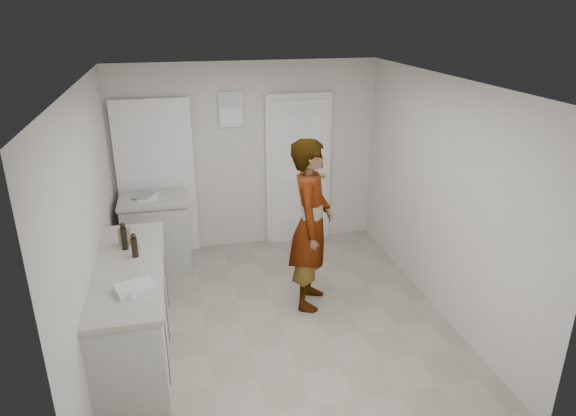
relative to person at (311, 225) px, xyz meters
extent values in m
plane|color=gray|center=(-0.42, -0.27, -0.95)|extent=(4.00, 4.00, 0.00)
plane|color=beige|center=(-0.42, 1.73, 0.30)|extent=(3.50, 0.00, 3.50)
plane|color=beige|center=(-0.42, -2.27, 0.30)|extent=(3.50, 0.00, 3.50)
plane|color=beige|center=(-2.17, -0.27, 0.30)|extent=(0.00, 4.00, 4.00)
plane|color=beige|center=(1.33, -0.27, 0.30)|extent=(0.00, 4.00, 4.00)
plane|color=silver|center=(-0.42, -0.27, 1.55)|extent=(4.00, 4.00, 0.00)
cube|color=white|center=(0.28, 1.66, 0.05)|extent=(0.80, 0.05, 2.00)
cube|color=white|center=(0.28, 1.69, 0.08)|extent=(0.90, 0.04, 2.10)
sphere|color=#B78C46|center=(0.61, 1.61, 0.00)|extent=(0.07, 0.07, 0.07)
cube|color=white|center=(-0.62, 1.70, 0.95)|extent=(0.30, 0.02, 0.45)
cube|color=black|center=(-1.62, 1.70, 0.07)|extent=(0.90, 0.05, 2.04)
cube|color=white|center=(-1.62, 1.67, 0.08)|extent=(0.98, 0.02, 2.10)
cube|color=#BBBAB6|center=(-1.87, -0.47, -0.52)|extent=(0.60, 1.90, 0.86)
cube|color=black|center=(-1.87, -0.47, -0.91)|extent=(0.56, 1.86, 0.08)
cube|color=beige|center=(-1.87, -0.47, -0.05)|extent=(0.64, 1.96, 0.05)
cube|color=#BBBAB6|center=(-1.67, 1.28, -0.52)|extent=(0.80, 0.55, 0.86)
cube|color=black|center=(-1.67, 1.28, -0.91)|extent=(0.75, 0.54, 0.08)
cube|color=beige|center=(-1.67, 1.28, -0.05)|extent=(0.84, 0.61, 0.05)
imported|color=silver|center=(0.00, 0.00, 0.00)|extent=(0.68, 0.81, 1.89)
cube|color=olive|center=(-1.91, -0.01, 0.07)|extent=(0.12, 0.05, 0.19)
cylinder|color=tan|center=(-1.78, -0.16, 0.01)|extent=(0.05, 0.05, 0.07)
cylinder|color=black|center=(-1.80, -0.30, 0.07)|extent=(0.06, 0.06, 0.19)
sphere|color=black|center=(-1.80, -0.30, 0.19)|extent=(0.05, 0.05, 0.05)
cylinder|color=black|center=(-1.91, -0.12, 0.09)|extent=(0.06, 0.06, 0.23)
sphere|color=black|center=(-1.91, -0.12, 0.23)|extent=(0.05, 0.05, 0.05)
cube|color=silver|center=(-1.78, -0.96, 0.01)|extent=(0.36, 0.30, 0.05)
cube|color=silver|center=(-1.78, -0.96, 0.00)|extent=(0.32, 0.26, 0.04)
cylinder|color=silver|center=(-1.81, -1.03, 0.00)|extent=(0.13, 0.13, 0.05)
sphere|color=white|center=(-1.83, -1.04, 0.00)|extent=(0.04, 0.04, 0.04)
sphere|color=white|center=(-1.79, -1.02, 0.00)|extent=(0.04, 0.04, 0.04)
cube|color=white|center=(-1.73, 1.32, -0.02)|extent=(0.26, 0.32, 0.01)
camera|label=1|loc=(-1.37, -4.86, 2.18)|focal=32.00mm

